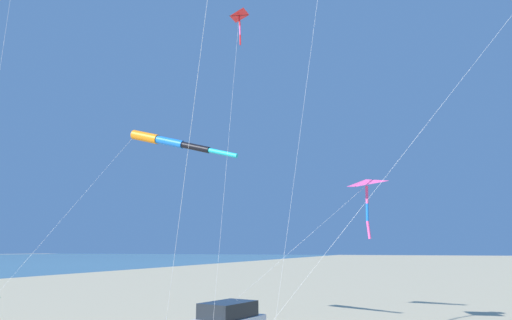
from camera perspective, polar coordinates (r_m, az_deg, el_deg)
name	(u,v)px	position (r m, az deg, el deg)	size (l,w,h in m)	color
kite_delta_black_fish_shape	(239,17)	(20.58, -2.16, 17.36)	(2.40, 2.21, 14.27)	red
kite_delta_red_high_left	(366,184)	(24.98, 13.57, -2.93)	(9.09, 5.92, 8.02)	#EF4C93
kite_windsock_orange_high_right	(168,142)	(25.82, -10.97, 2.27)	(11.89, 5.69, 10.96)	orange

